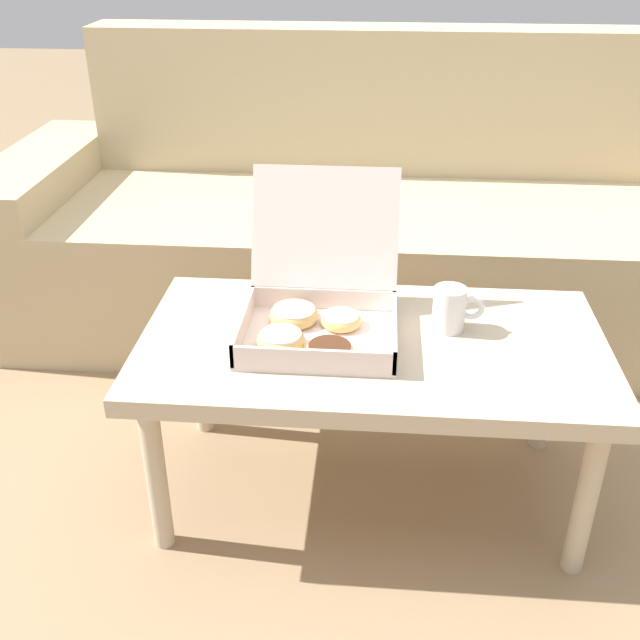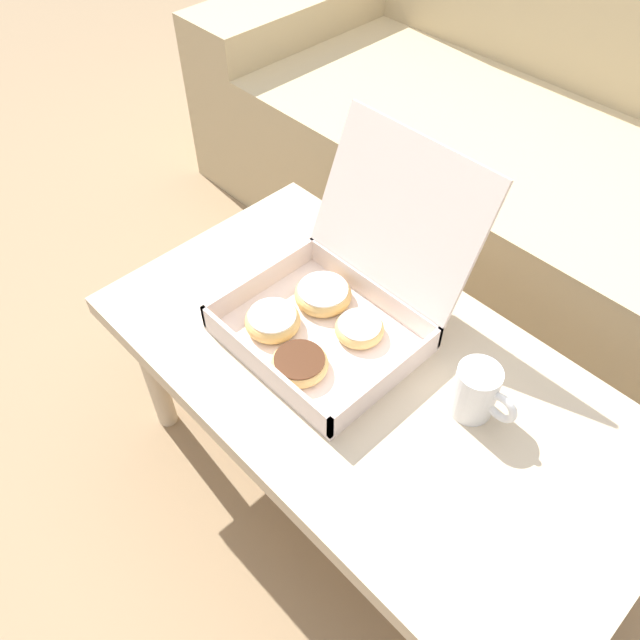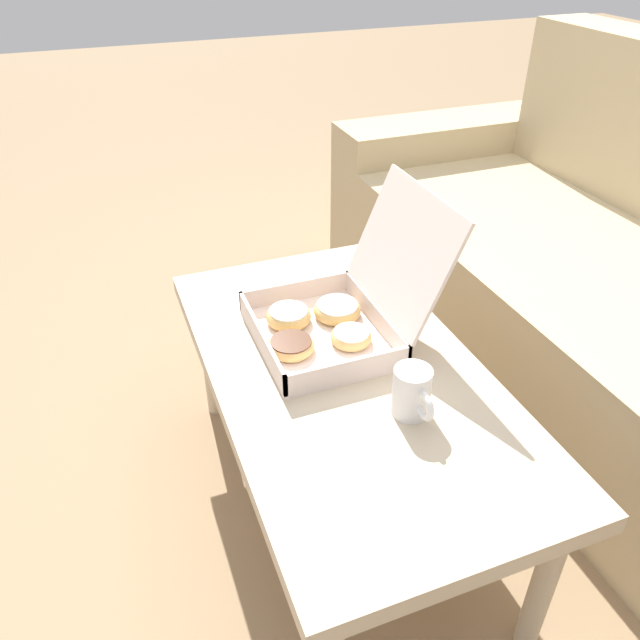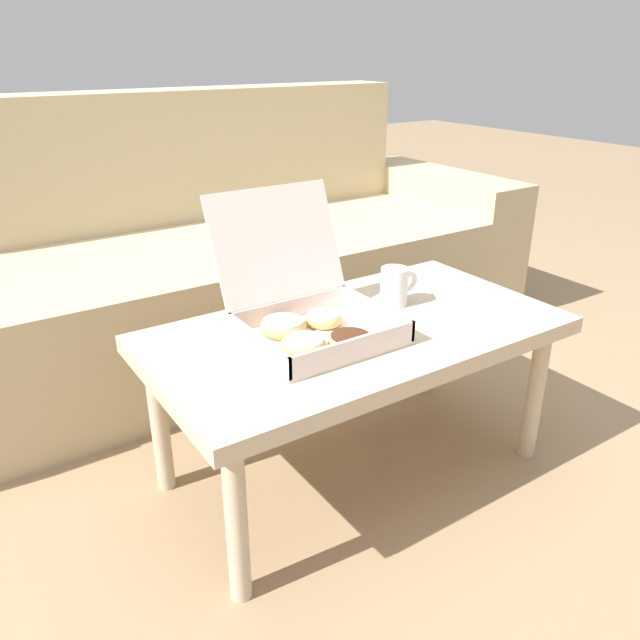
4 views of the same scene
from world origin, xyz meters
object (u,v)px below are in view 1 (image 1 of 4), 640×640
(couch, at_px, (378,229))
(coffee_table, at_px, (374,357))
(pastry_box, at_px, (316,309))
(coffee_mug, at_px, (452,309))

(couch, xyz_separation_m, coffee_table, (0.00, -0.92, 0.07))
(coffee_table, bearing_deg, pastry_box, 168.87)
(pastry_box, xyz_separation_m, coffee_mug, (0.29, 0.03, -0.00))
(couch, relative_size, coffee_table, 2.42)
(pastry_box, bearing_deg, coffee_mug, 6.84)
(couch, height_order, pastry_box, couch)
(coffee_table, xyz_separation_m, pastry_box, (-0.13, 0.02, 0.10))
(coffee_table, xyz_separation_m, coffee_mug, (0.17, 0.06, 0.09))
(couch, height_order, coffee_table, couch)
(coffee_mug, bearing_deg, coffee_table, -160.13)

